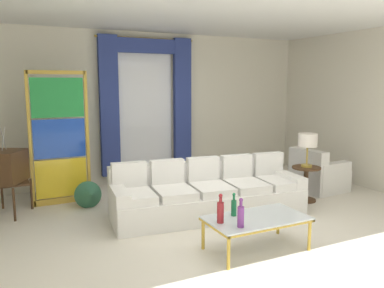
{
  "coord_description": "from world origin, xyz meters",
  "views": [
    {
      "loc": [
        -2.62,
        -4.57,
        2.0
      ],
      "look_at": [
        0.03,
        0.9,
        1.05
      ],
      "focal_mm": 36.6,
      "sensor_mm": 36.0,
      "label": 1
    }
  ],
  "objects_px": {
    "vintage_tv": "(5,168)",
    "round_side_table": "(306,181)",
    "bottle_crystal_tall": "(234,207)",
    "coffee_table": "(256,220)",
    "bottle_blue_decanter": "(220,211)",
    "bottle_amber_squat": "(241,215)",
    "armchair_white": "(317,175)",
    "stained_glass_divider": "(60,141)",
    "peacock_figurine": "(89,195)",
    "table_lamp_brass": "(308,142)",
    "couch_white_long": "(207,195)"
  },
  "relations": [
    {
      "from": "stained_glass_divider",
      "to": "peacock_figurine",
      "type": "height_order",
      "value": "stained_glass_divider"
    },
    {
      "from": "bottle_crystal_tall",
      "to": "table_lamp_brass",
      "type": "height_order",
      "value": "table_lamp_brass"
    },
    {
      "from": "coffee_table",
      "to": "vintage_tv",
      "type": "bearing_deg",
      "value": 134.49
    },
    {
      "from": "coffee_table",
      "to": "round_side_table",
      "type": "distance_m",
      "value": 2.32
    },
    {
      "from": "vintage_tv",
      "to": "bottle_crystal_tall",
      "type": "bearing_deg",
      "value": -46.13
    },
    {
      "from": "bottle_blue_decanter",
      "to": "bottle_amber_squat",
      "type": "relative_size",
      "value": 1.03
    },
    {
      "from": "bottle_blue_decanter",
      "to": "bottle_crystal_tall",
      "type": "xyz_separation_m",
      "value": [
        0.27,
        0.14,
        -0.03
      ]
    },
    {
      "from": "bottle_amber_squat",
      "to": "peacock_figurine",
      "type": "height_order",
      "value": "bottle_amber_squat"
    },
    {
      "from": "vintage_tv",
      "to": "armchair_white",
      "type": "xyz_separation_m",
      "value": [
        5.25,
        -1.02,
        -0.44
      ]
    },
    {
      "from": "couch_white_long",
      "to": "stained_glass_divider",
      "type": "xyz_separation_m",
      "value": [
        -1.93,
        1.53,
        0.75
      ]
    },
    {
      "from": "bottle_crystal_tall",
      "to": "vintage_tv",
      "type": "relative_size",
      "value": 0.21
    },
    {
      "from": "peacock_figurine",
      "to": "round_side_table",
      "type": "bearing_deg",
      "value": -19.1
    },
    {
      "from": "bottle_amber_squat",
      "to": "armchair_white",
      "type": "relative_size",
      "value": 0.39
    },
    {
      "from": "bottle_amber_squat",
      "to": "stained_glass_divider",
      "type": "relative_size",
      "value": 0.15
    },
    {
      "from": "vintage_tv",
      "to": "peacock_figurine",
      "type": "relative_size",
      "value": 2.24
    },
    {
      "from": "couch_white_long",
      "to": "coffee_table",
      "type": "height_order",
      "value": "couch_white_long"
    },
    {
      "from": "vintage_tv",
      "to": "round_side_table",
      "type": "distance_m",
      "value": 4.83
    },
    {
      "from": "stained_glass_divider",
      "to": "vintage_tv",
      "type": "bearing_deg",
      "value": -164.24
    },
    {
      "from": "stained_glass_divider",
      "to": "table_lamp_brass",
      "type": "relative_size",
      "value": 3.86
    },
    {
      "from": "round_side_table",
      "to": "peacock_figurine",
      "type": "bearing_deg",
      "value": 160.9
    },
    {
      "from": "couch_white_long",
      "to": "table_lamp_brass",
      "type": "bearing_deg",
      "value": -4.23
    },
    {
      "from": "table_lamp_brass",
      "to": "stained_glass_divider",
      "type": "bearing_deg",
      "value": 156.1
    },
    {
      "from": "round_side_table",
      "to": "bottle_amber_squat",
      "type": "bearing_deg",
      "value": -147.0
    },
    {
      "from": "peacock_figurine",
      "to": "round_side_table",
      "type": "relative_size",
      "value": 1.01
    },
    {
      "from": "bottle_blue_decanter",
      "to": "peacock_figurine",
      "type": "relative_size",
      "value": 0.57
    },
    {
      "from": "bottle_crystal_tall",
      "to": "round_side_table",
      "type": "xyz_separation_m",
      "value": [
        2.14,
        1.12,
        -0.17
      ]
    },
    {
      "from": "bottle_crystal_tall",
      "to": "round_side_table",
      "type": "height_order",
      "value": "bottle_crystal_tall"
    },
    {
      "from": "bottle_amber_squat",
      "to": "armchair_white",
      "type": "xyz_separation_m",
      "value": [
        2.92,
        1.89,
        -0.26
      ]
    },
    {
      "from": "bottle_amber_squat",
      "to": "coffee_table",
      "type": "bearing_deg",
      "value": 28.51
    },
    {
      "from": "peacock_figurine",
      "to": "armchair_white",
      "type": "bearing_deg",
      "value": -10.71
    },
    {
      "from": "armchair_white",
      "to": "table_lamp_brass",
      "type": "distance_m",
      "value": 1.07
    },
    {
      "from": "table_lamp_brass",
      "to": "peacock_figurine",
      "type": "bearing_deg",
      "value": 160.9
    },
    {
      "from": "round_side_table",
      "to": "armchair_white",
      "type": "bearing_deg",
      "value": 32.56
    },
    {
      "from": "couch_white_long",
      "to": "round_side_table",
      "type": "xyz_separation_m",
      "value": [
        1.84,
        -0.14,
        0.05
      ]
    },
    {
      "from": "couch_white_long",
      "to": "vintage_tv",
      "type": "relative_size",
      "value": 2.22
    },
    {
      "from": "bottle_blue_decanter",
      "to": "armchair_white",
      "type": "bearing_deg",
      "value": 28.69
    },
    {
      "from": "peacock_figurine",
      "to": "bottle_blue_decanter",
      "type": "bearing_deg",
      "value": -67.59
    },
    {
      "from": "bottle_crystal_tall",
      "to": "stained_glass_divider",
      "type": "xyz_separation_m",
      "value": [
        -1.62,
        2.79,
        0.54
      ]
    },
    {
      "from": "coffee_table",
      "to": "armchair_white",
      "type": "height_order",
      "value": "armchair_white"
    },
    {
      "from": "bottle_amber_squat",
      "to": "armchair_white",
      "type": "distance_m",
      "value": 3.49
    },
    {
      "from": "coffee_table",
      "to": "stained_glass_divider",
      "type": "height_order",
      "value": "stained_glass_divider"
    },
    {
      "from": "peacock_figurine",
      "to": "bottle_crystal_tall",
      "type": "bearing_deg",
      "value": -61.04
    },
    {
      "from": "bottle_crystal_tall",
      "to": "table_lamp_brass",
      "type": "xyz_separation_m",
      "value": [
        2.14,
        1.12,
        0.51
      ]
    },
    {
      "from": "bottle_crystal_tall",
      "to": "table_lamp_brass",
      "type": "bearing_deg",
      "value": 27.61
    },
    {
      "from": "coffee_table",
      "to": "vintage_tv",
      "type": "distance_m",
      "value": 3.83
    },
    {
      "from": "couch_white_long",
      "to": "bottle_crystal_tall",
      "type": "xyz_separation_m",
      "value": [
        -0.3,
        -1.26,
        0.22
      ]
    },
    {
      "from": "peacock_figurine",
      "to": "table_lamp_brass",
      "type": "xyz_separation_m",
      "value": [
        3.42,
        -1.18,
        0.81
      ]
    },
    {
      "from": "bottle_blue_decanter",
      "to": "bottle_crystal_tall",
      "type": "bearing_deg",
      "value": 27.57
    },
    {
      "from": "bottle_crystal_tall",
      "to": "peacock_figurine",
      "type": "bearing_deg",
      "value": 118.96
    },
    {
      "from": "bottle_blue_decanter",
      "to": "vintage_tv",
      "type": "bearing_deg",
      "value": 129.09
    }
  ]
}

